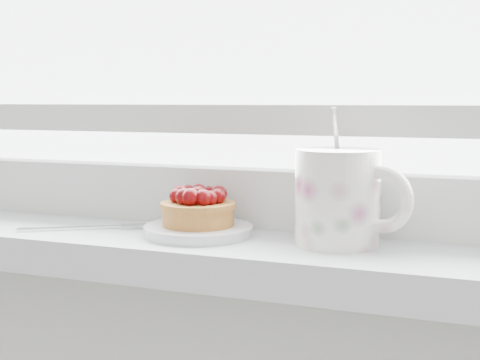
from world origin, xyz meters
The scene contains 4 objects.
saucer centered at (-0.06, 1.89, 0.95)m, with size 0.12×0.12×0.01m, color silver.
raspberry_tart centered at (-0.06, 1.89, 0.97)m, with size 0.09×0.09×0.05m.
floral_mug centered at (0.10, 1.90, 0.99)m, with size 0.14×0.11×0.15m.
fork centered at (-0.20, 1.88, 0.94)m, with size 0.16×0.11×0.00m.
Camera 1 is at (0.25, 1.21, 1.09)m, focal length 50.00 mm.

